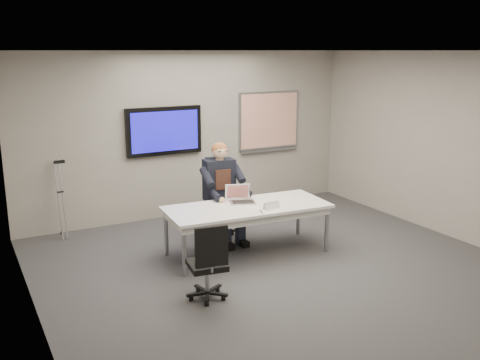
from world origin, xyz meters
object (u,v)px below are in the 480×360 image
conference_table (247,211)px  office_chair_far (218,216)px  seated_person (225,202)px  office_chair_near (208,276)px  laptop (240,198)px

conference_table → office_chair_far: 0.94m
conference_table → seated_person: bearing=96.8°
conference_table → office_chair_near: size_ratio=2.50×
conference_table → laptop: laptop is taller
office_chair_near → seated_person: (1.08, 1.69, 0.30)m
office_chair_near → seated_person: bearing=-113.8°
conference_table → office_chair_far: (-0.01, 0.89, -0.31)m
seated_person → laptop: size_ratio=3.38×
conference_table → laptop: (0.01, 0.21, 0.14)m
conference_table → laptop: size_ratio=5.36×
office_chair_far → laptop: (0.02, -0.68, 0.45)m
conference_table → seated_person: (-0.03, 0.63, -0.03)m
office_chair_far → seated_person: (-0.01, -0.26, 0.28)m
office_chair_near → laptop: laptop is taller
office_chair_near → laptop: (1.11, 1.27, 0.47)m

